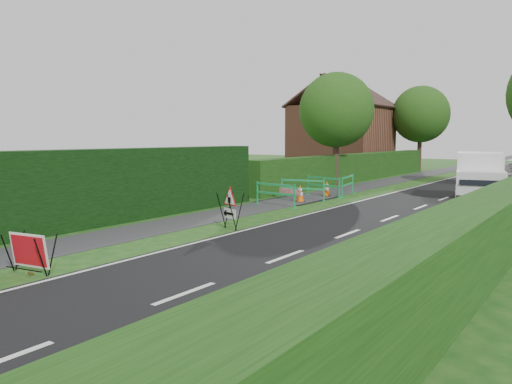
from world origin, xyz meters
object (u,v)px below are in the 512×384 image
Objects in this scene: red_rect_sign at (29,251)px; works_van at (479,176)px; triangle_sign at (229,205)px; hatchback_car at (498,173)px.

works_van is (5.16, 18.26, 0.67)m from red_rect_sign.
triangle_sign is (0.23, 6.49, 0.29)m from red_rect_sign.
works_van is at bearing 85.70° from triangle_sign.
red_rect_sign is 18.99m from works_van.
triangle_sign is at bearing -113.49° from hatchback_car.
triangle_sign is 0.28× the size of hatchback_car.
hatchback_car reaches higher than triangle_sign.
red_rect_sign is 28.81m from hatchback_car.
triangle_sign is at bearing 77.95° from red_rect_sign.
red_rect_sign is at bearing -111.62° from hatchback_car.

